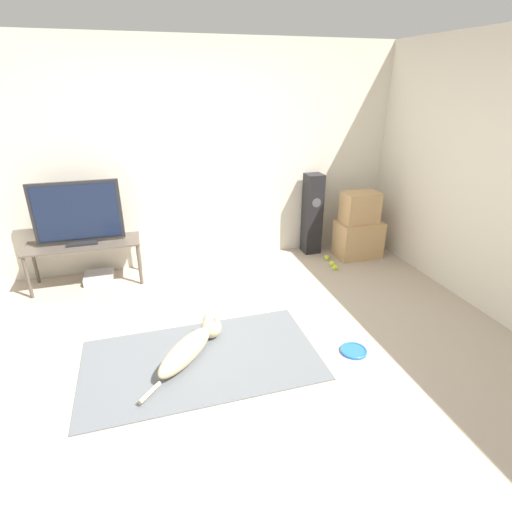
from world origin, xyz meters
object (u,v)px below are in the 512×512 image
frisbee (354,351)px  tennis_ball_near_speaker (327,257)px  dog (191,346)px  cardboard_box_upper (360,208)px  tennis_ball_loose_on_carpet (332,264)px  tv (78,214)px  cardboard_box_lower (358,239)px  floor_speaker (312,214)px  tennis_ball_by_boxes (335,267)px  tv_stand (84,248)px  game_console (99,277)px

frisbee → tennis_ball_near_speaker: 1.89m
dog → tennis_ball_near_speaker: dog is taller
cardboard_box_upper → tennis_ball_near_speaker: bearing=-177.5°
tennis_ball_near_speaker → tennis_ball_loose_on_carpet: same height
frisbee → tv: (-2.23, 1.97, 0.81)m
cardboard_box_lower → floor_speaker: bearing=149.4°
tennis_ball_by_boxes → tv_stand: bearing=170.4°
cardboard_box_upper → tennis_ball_near_speaker: (-0.41, -0.02, -0.62)m
dog → floor_speaker: floor_speaker is taller
tennis_ball_near_speaker → dog: bearing=-142.8°
tennis_ball_near_speaker → tv: bearing=176.3°
cardboard_box_lower → tennis_ball_by_boxes: size_ratio=8.48×
cardboard_box_upper → tennis_ball_by_boxes: size_ratio=6.65×
cardboard_box_lower → frisbee: bearing=-120.1°
frisbee → tv: size_ratio=0.25×
frisbee → tv_stand: size_ratio=0.19×
floor_speaker → tennis_ball_near_speaker: floor_speaker is taller
frisbee → tv_stand: (-2.23, 1.97, 0.42)m
tv_stand → tv: (0.00, 0.00, 0.39)m
tv_stand → tennis_ball_by_boxes: size_ratio=17.84×
dog → tennis_ball_loose_on_carpet: dog is taller
frisbee → game_console: (-2.14, 2.00, 0.03)m
tv → game_console: size_ratio=2.84×
dog → frisbee: bearing=-13.6°
cardboard_box_lower → tennis_ball_loose_on_carpet: size_ratio=8.48×
game_console → cardboard_box_upper: bearing=-3.6°
dog → tennis_ball_loose_on_carpet: (1.91, 1.28, -0.08)m
cardboard_box_upper → tv_stand: size_ratio=0.37×
dog → tennis_ball_near_speaker: bearing=37.2°
cardboard_box_upper → game_console: size_ratio=1.40×
tv → tennis_ball_loose_on_carpet: bearing=-7.5°
tennis_ball_by_boxes → tennis_ball_loose_on_carpet: bearing=82.2°
tv → tennis_ball_by_boxes: (2.81, -0.48, -0.79)m
cardboard_box_upper → tennis_ball_near_speaker: size_ratio=6.65×
tv → tennis_ball_loose_on_carpet: size_ratio=13.53×
floor_speaker → tv_stand: size_ratio=0.88×
frisbee → tv_stand: bearing=138.6°
tennis_ball_by_boxes → dog: bearing=-148.3°
dog → game_console: dog is taller
tv → cardboard_box_upper: bearing=-3.0°
dog → tennis_ball_loose_on_carpet: 2.31m
cardboard_box_lower → tennis_ball_near_speaker: 0.47m
dog → tennis_ball_near_speaker: (1.93, 1.47, -0.08)m
frisbee → tennis_ball_near_speaker: size_ratio=3.44×
tennis_ball_near_speaker → game_console: bearing=175.5°
cardboard_box_lower → tennis_ball_loose_on_carpet: 0.53m
dog → tennis_ball_loose_on_carpet: bearing=33.8°
dog → game_console: bearing=115.9°
floor_speaker → tennis_ball_loose_on_carpet: size_ratio=15.74×
frisbee → tennis_ball_by_boxes: size_ratio=3.44×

